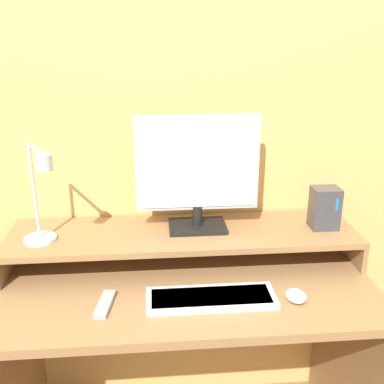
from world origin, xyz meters
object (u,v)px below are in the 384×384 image
at_px(desk_lamp, 40,202).
at_px(keyboard, 211,298).
at_px(remote_control, 105,304).
at_px(router_dock, 325,208).
at_px(mouse, 296,296).
at_px(monitor, 197,171).

bearing_deg(desk_lamp, keyboard, -19.71).
distance_m(desk_lamp, remote_control, 0.40).
relative_size(router_dock, mouse, 1.91).
bearing_deg(keyboard, desk_lamp, 160.29).
xyz_separation_m(desk_lamp, mouse, (0.81, -0.21, -0.27)).
distance_m(desk_lamp, keyboard, 0.64).
distance_m(router_dock, mouse, 0.38).
height_order(monitor, mouse, monitor).
distance_m(monitor, mouse, 0.54).
bearing_deg(router_dock, desk_lamp, -175.78).
relative_size(keyboard, mouse, 5.05).
distance_m(router_dock, keyboard, 0.56).
height_order(keyboard, remote_control, keyboard).
xyz_separation_m(router_dock, keyboard, (-0.45, -0.27, -0.19)).
relative_size(monitor, router_dock, 2.83).
bearing_deg(keyboard, monitor, 92.92).
height_order(monitor, desk_lamp, monitor).
height_order(desk_lamp, keyboard, desk_lamp).
bearing_deg(monitor, keyboard, -87.08).
relative_size(router_dock, remote_control, 1.07).
xyz_separation_m(desk_lamp, keyboard, (0.54, -0.19, -0.27)).
bearing_deg(desk_lamp, remote_control, -43.05).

